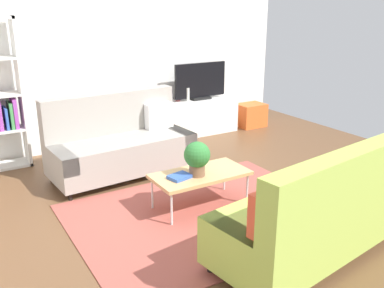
# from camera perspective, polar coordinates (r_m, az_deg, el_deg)

# --- Properties ---
(ground_plane) EXTENTS (7.68, 7.68, 0.00)m
(ground_plane) POSITION_cam_1_polar(r_m,az_deg,el_deg) (5.07, 1.46, -7.96)
(ground_plane) COLOR brown
(wall_far) EXTENTS (6.40, 0.12, 2.90)m
(wall_far) POSITION_cam_1_polar(r_m,az_deg,el_deg) (7.11, -10.89, 11.55)
(wall_far) COLOR white
(wall_far) RESTS_ON ground_plane
(area_rug) EXTENTS (2.90, 2.20, 0.01)m
(area_rug) POSITION_cam_1_polar(r_m,az_deg,el_deg) (4.82, 1.87, -9.35)
(area_rug) COLOR #9E4C42
(area_rug) RESTS_ON ground_plane
(couch_beige) EXTENTS (1.95, 0.97, 1.10)m
(couch_beige) POSITION_cam_1_polar(r_m,az_deg,el_deg) (5.85, -9.58, 0.08)
(couch_beige) COLOR gray
(couch_beige) RESTS_ON ground_plane
(couch_green) EXTENTS (2.00, 1.09, 1.10)m
(couch_green) POSITION_cam_1_polar(r_m,az_deg,el_deg) (4.00, 15.92, -9.22)
(couch_green) COLOR #A3BC4C
(couch_green) RESTS_ON ground_plane
(coffee_table) EXTENTS (1.10, 0.56, 0.42)m
(coffee_table) POSITION_cam_1_polar(r_m,az_deg,el_deg) (4.83, 1.13, -4.20)
(coffee_table) COLOR tan
(coffee_table) RESTS_ON ground_plane
(tv_console) EXTENTS (1.40, 0.44, 0.64)m
(tv_console) POSITION_cam_1_polar(r_m,az_deg,el_deg) (7.67, 1.01, 3.73)
(tv_console) COLOR silver
(tv_console) RESTS_ON ground_plane
(tv) EXTENTS (1.00, 0.20, 0.64)m
(tv) POSITION_cam_1_polar(r_m,az_deg,el_deg) (7.52, 1.12, 8.37)
(tv) COLOR black
(tv) RESTS_ON tv_console
(storage_trunk) EXTENTS (0.52, 0.40, 0.44)m
(storage_trunk) POSITION_cam_1_polar(r_m,az_deg,el_deg) (8.24, 7.90, 3.86)
(storage_trunk) COLOR orange
(storage_trunk) RESTS_ON ground_plane
(potted_plant) EXTENTS (0.29, 0.29, 0.39)m
(potted_plant) POSITION_cam_1_polar(r_m,az_deg,el_deg) (4.68, 0.69, -1.73)
(potted_plant) COLOR brown
(potted_plant) RESTS_ON coffee_table
(table_book_0) EXTENTS (0.27, 0.23, 0.04)m
(table_book_0) POSITION_cam_1_polar(r_m,az_deg,el_deg) (4.68, -1.65, -4.40)
(table_book_0) COLOR #3359B2
(table_book_0) RESTS_ON coffee_table
(vase_0) EXTENTS (0.10, 0.10, 0.14)m
(vase_0) POSITION_cam_1_polar(r_m,az_deg,el_deg) (7.34, -3.04, 6.18)
(vase_0) COLOR silver
(vase_0) RESTS_ON tv_console
(vase_1) EXTENTS (0.09, 0.09, 0.13)m
(vase_1) POSITION_cam_1_polar(r_m,az_deg,el_deg) (7.42, -1.92, 6.28)
(vase_1) COLOR #B24C4C
(vase_1) RESTS_ON tv_console
(bottle_0) EXTENTS (0.06, 0.06, 0.23)m
(bottle_0) POSITION_cam_1_polar(r_m,az_deg,el_deg) (7.40, -0.56, 6.67)
(bottle_0) COLOR silver
(bottle_0) RESTS_ON tv_console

